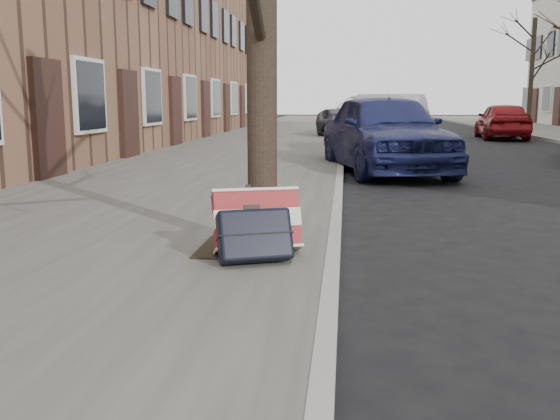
# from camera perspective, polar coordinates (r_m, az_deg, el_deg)

# --- Properties ---
(ground) EXTENTS (120.00, 120.00, 0.00)m
(ground) POSITION_cam_1_polar(r_m,az_deg,el_deg) (4.50, 20.87, -8.97)
(ground) COLOR black
(ground) RESTS_ON ground
(near_sidewalk) EXTENTS (5.00, 70.00, 0.12)m
(near_sidewalk) POSITION_cam_1_polar(r_m,az_deg,el_deg) (19.33, -1.58, 5.98)
(near_sidewalk) COLOR #65635C
(near_sidewalk) RESTS_ON ground
(house_near) EXTENTS (6.80, 40.00, 7.00)m
(house_near) POSITION_cam_1_polar(r_m,az_deg,el_deg) (21.91, -17.30, 15.02)
(house_near) COLOR brown
(house_near) RESTS_ON ground
(dirt_patch) EXTENTS (0.85, 0.85, 0.02)m
(dirt_patch) POSITION_cam_1_polar(r_m,az_deg,el_deg) (5.53, -2.91, -3.45)
(dirt_patch) COLOR black
(dirt_patch) RESTS_ON near_sidewalk
(suitcase_red) EXTENTS (0.81, 0.60, 0.56)m
(suitcase_red) POSITION_cam_1_polar(r_m,az_deg,el_deg) (5.31, -2.19, -1.02)
(suitcase_red) COLOR maroon
(suitcase_red) RESTS_ON near_sidewalk
(suitcase_navy) EXTENTS (0.67, 0.53, 0.46)m
(suitcase_navy) POSITION_cam_1_polar(r_m,az_deg,el_deg) (4.98, -2.35, -2.31)
(suitcase_navy) COLOR black
(suitcase_navy) RESTS_ON near_sidewalk
(car_near_front) EXTENTS (2.84, 4.96, 1.59)m
(car_near_front) POSITION_cam_1_polar(r_m,az_deg,el_deg) (12.54, 9.58, 7.03)
(car_near_front) COLOR #1B2050
(car_near_front) RESTS_ON ground
(car_near_mid) EXTENTS (2.67, 5.02, 1.57)m
(car_near_mid) POSITION_cam_1_polar(r_m,az_deg,el_deg) (16.32, 9.80, 7.65)
(car_near_mid) COLOR #B1B2B8
(car_near_mid) RESTS_ON ground
(car_near_back) EXTENTS (4.25, 6.31, 1.61)m
(car_near_back) POSITION_cam_1_polar(r_m,az_deg,el_deg) (24.86, 7.90, 8.49)
(car_near_back) COLOR #3D3D43
(car_near_back) RESTS_ON ground
(car_far_back) EXTENTS (1.87, 4.07, 1.35)m
(car_far_back) POSITION_cam_1_polar(r_m,az_deg,el_deg) (24.59, 19.66, 7.70)
(car_far_back) COLOR maroon
(car_far_back) RESTS_ON ground
(tree_far_c) EXTENTS (0.20, 0.20, 4.95)m
(tree_far_c) POSITION_cam_1_polar(r_m,az_deg,el_deg) (31.17, 22.01, 11.46)
(tree_far_c) COLOR black
(tree_far_c) RESTS_ON far_sidewalk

